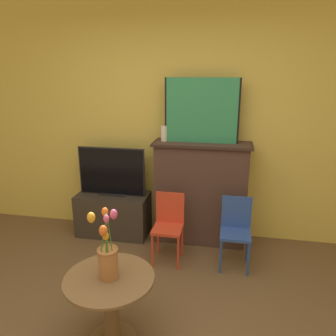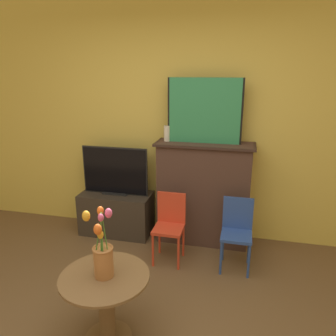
% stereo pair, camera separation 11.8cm
% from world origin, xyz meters
% --- Properties ---
extents(wall_back, '(8.00, 0.06, 2.70)m').
position_xyz_m(wall_back, '(0.00, 2.13, 1.35)').
color(wall_back, '#EAC651').
rests_on(wall_back, ground).
extents(fireplace_mantel, '(1.07, 0.39, 1.16)m').
position_xyz_m(fireplace_mantel, '(0.30, 1.92, 0.59)').
color(fireplace_mantel, '#4C3328').
rests_on(fireplace_mantel, ground).
extents(painting, '(0.79, 0.03, 0.68)m').
position_xyz_m(painting, '(0.28, 1.93, 1.50)').
color(painting, black).
rests_on(painting, fireplace_mantel).
extents(mantel_candle, '(0.07, 0.07, 0.17)m').
position_xyz_m(mantel_candle, '(-0.13, 1.92, 1.25)').
color(mantel_candle, silver).
rests_on(mantel_candle, fireplace_mantel).
extents(tv_stand, '(0.84, 0.42, 0.50)m').
position_xyz_m(tv_stand, '(-0.74, 1.87, 0.25)').
color(tv_stand, '#382D23').
rests_on(tv_stand, ground).
extents(tv_monitor, '(0.79, 0.12, 0.57)m').
position_xyz_m(tv_monitor, '(-0.74, 1.88, 0.78)').
color(tv_monitor, black).
rests_on(tv_monitor, tv_stand).
extents(chair_red, '(0.30, 0.30, 0.71)m').
position_xyz_m(chair_red, '(0.02, 1.45, 0.41)').
color(chair_red, red).
rests_on(chair_red, ground).
extents(chair_blue, '(0.30, 0.30, 0.71)m').
position_xyz_m(chair_blue, '(0.70, 1.46, 0.41)').
color(chair_blue, '#2D4C99').
rests_on(chair_blue, ground).
extents(side_table, '(0.63, 0.63, 0.54)m').
position_xyz_m(side_table, '(-0.18, 0.27, 0.35)').
color(side_table, brown).
rests_on(side_table, ground).
extents(vase_tulips, '(0.18, 0.17, 0.51)m').
position_xyz_m(vase_tulips, '(-0.18, 0.27, 0.72)').
color(vase_tulips, '#AD6B38').
rests_on(vase_tulips, side_table).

